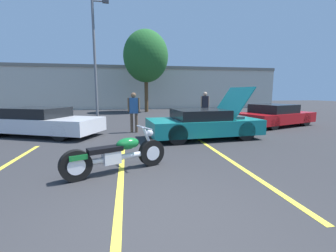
{
  "coord_description": "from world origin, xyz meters",
  "views": [
    {
      "loc": [
        -0.34,
        -2.62,
        1.72
      ],
      "look_at": [
        0.76,
        3.41,
        0.8
      ],
      "focal_mm": 24.0,
      "sensor_mm": 36.0,
      "label": 1
    }
  ],
  "objects_px": {
    "parked_car_left_row": "(41,122)",
    "spectator_near_motorcycle": "(205,104)",
    "motorcycle": "(117,155)",
    "parked_car_right_row": "(275,115)",
    "light_pole": "(96,54)",
    "spectator_by_show_car": "(134,109)",
    "tree_background": "(146,57)",
    "show_car_hood_open": "(204,123)"
  },
  "relations": [
    {
      "from": "motorcycle",
      "to": "spectator_by_show_car",
      "type": "xyz_separation_m",
      "value": [
        0.52,
        4.89,
        0.63
      ]
    },
    {
      "from": "parked_car_left_row",
      "to": "parked_car_right_row",
      "type": "bearing_deg",
      "value": 27.75
    },
    {
      "from": "spectator_by_show_car",
      "to": "motorcycle",
      "type": "bearing_deg",
      "value": -96.01
    },
    {
      "from": "tree_background",
      "to": "parked_car_right_row",
      "type": "xyz_separation_m",
      "value": [
        5.82,
        -9.55,
        -4.22
      ]
    },
    {
      "from": "motorcycle",
      "to": "light_pole",
      "type": "bearing_deg",
      "value": 74.89
    },
    {
      "from": "tree_background",
      "to": "spectator_by_show_car",
      "type": "xyz_separation_m",
      "value": [
        -1.41,
        -10.24,
        -3.74
      ]
    },
    {
      "from": "tree_background",
      "to": "parked_car_right_row",
      "type": "bearing_deg",
      "value": -58.66
    },
    {
      "from": "parked_car_left_row",
      "to": "light_pole",
      "type": "bearing_deg",
      "value": 104.3
    },
    {
      "from": "spectator_by_show_car",
      "to": "light_pole",
      "type": "bearing_deg",
      "value": 107.66
    },
    {
      "from": "show_car_hood_open",
      "to": "parked_car_right_row",
      "type": "relative_size",
      "value": 0.94
    },
    {
      "from": "light_pole",
      "to": "spectator_near_motorcycle",
      "type": "bearing_deg",
      "value": -37.46
    },
    {
      "from": "light_pole",
      "to": "show_car_hood_open",
      "type": "distance_m",
      "value": 11.14
    },
    {
      "from": "show_car_hood_open",
      "to": "light_pole",
      "type": "bearing_deg",
      "value": 113.81
    },
    {
      "from": "light_pole",
      "to": "motorcycle",
      "type": "relative_size",
      "value": 3.71
    },
    {
      "from": "parked_car_right_row",
      "to": "spectator_near_motorcycle",
      "type": "xyz_separation_m",
      "value": [
        -3.14,
        1.85,
        0.5
      ]
    },
    {
      "from": "parked_car_left_row",
      "to": "spectator_near_motorcycle",
      "type": "relative_size",
      "value": 2.88
    },
    {
      "from": "tree_background",
      "to": "spectator_near_motorcycle",
      "type": "height_order",
      "value": "tree_background"
    },
    {
      "from": "tree_background",
      "to": "spectator_by_show_car",
      "type": "relative_size",
      "value": 4.08
    },
    {
      "from": "motorcycle",
      "to": "tree_background",
      "type": "bearing_deg",
      "value": 59.05
    },
    {
      "from": "tree_background",
      "to": "spectator_near_motorcycle",
      "type": "distance_m",
      "value": 8.96
    },
    {
      "from": "parked_car_left_row",
      "to": "parked_car_right_row",
      "type": "distance_m",
      "value": 10.94
    },
    {
      "from": "light_pole",
      "to": "spectator_by_show_car",
      "type": "height_order",
      "value": "light_pole"
    },
    {
      "from": "tree_background",
      "to": "spectator_by_show_car",
      "type": "distance_m",
      "value": 11.0
    },
    {
      "from": "motorcycle",
      "to": "parked_car_right_row",
      "type": "bearing_deg",
      "value": 12.12
    },
    {
      "from": "spectator_by_show_car",
      "to": "tree_background",
      "type": "bearing_deg",
      "value": 82.17
    },
    {
      "from": "tree_background",
      "to": "parked_car_left_row",
      "type": "distance_m",
      "value": 12.18
    },
    {
      "from": "motorcycle",
      "to": "spectator_by_show_car",
      "type": "height_order",
      "value": "spectator_by_show_car"
    },
    {
      "from": "spectator_near_motorcycle",
      "to": "spectator_by_show_car",
      "type": "xyz_separation_m",
      "value": [
        -4.09,
        -2.54,
        -0.02
      ]
    },
    {
      "from": "light_pole",
      "to": "show_car_hood_open",
      "type": "height_order",
      "value": "light_pole"
    },
    {
      "from": "parked_car_left_row",
      "to": "spectator_near_motorcycle",
      "type": "distance_m",
      "value": 8.2
    },
    {
      "from": "parked_car_left_row",
      "to": "spectator_near_motorcycle",
      "type": "bearing_deg",
      "value": 42.19
    },
    {
      "from": "motorcycle",
      "to": "show_car_hood_open",
      "type": "height_order",
      "value": "show_car_hood_open"
    },
    {
      "from": "light_pole",
      "to": "motorcycle",
      "type": "height_order",
      "value": "light_pole"
    },
    {
      "from": "light_pole",
      "to": "parked_car_left_row",
      "type": "distance_m",
      "value": 8.54
    },
    {
      "from": "spectator_by_show_car",
      "to": "parked_car_left_row",
      "type": "bearing_deg",
      "value": 179.71
    },
    {
      "from": "light_pole",
      "to": "tree_background",
      "type": "distance_m",
      "value": 4.69
    },
    {
      "from": "tree_background",
      "to": "show_car_hood_open",
      "type": "distance_m",
      "value": 12.7
    },
    {
      "from": "light_pole",
      "to": "parked_car_left_row",
      "type": "xyz_separation_m",
      "value": [
        -1.31,
        -7.49,
        -3.89
      ]
    },
    {
      "from": "tree_background",
      "to": "parked_car_left_row",
      "type": "height_order",
      "value": "tree_background"
    },
    {
      "from": "light_pole",
      "to": "motorcycle",
      "type": "xyz_separation_m",
      "value": [
        1.87,
        -12.4,
        -4.05
      ]
    },
    {
      "from": "show_car_hood_open",
      "to": "parked_car_left_row",
      "type": "height_order",
      "value": "show_car_hood_open"
    },
    {
      "from": "tree_background",
      "to": "parked_car_left_row",
      "type": "relative_size",
      "value": 1.39
    }
  ]
}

